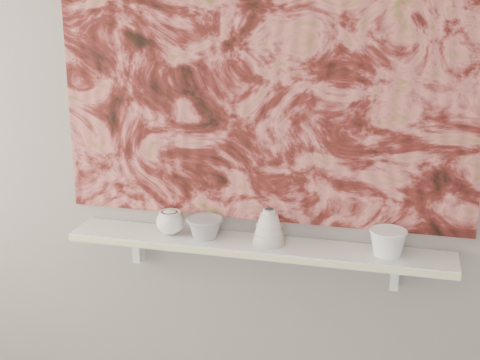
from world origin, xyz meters
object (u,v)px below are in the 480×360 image
(bowl_grey, at_px, (205,227))
(bell_vessel, at_px, (269,226))
(bowl_white, at_px, (388,242))
(shelf, at_px, (257,246))
(painting, at_px, (263,70))
(cup_cream, at_px, (170,222))

(bowl_grey, relative_size, bell_vessel, 1.04)
(bowl_grey, relative_size, bowl_white, 1.06)
(bowl_grey, bearing_deg, shelf, 0.00)
(painting, bearing_deg, shelf, -90.00)
(painting, relative_size, bell_vessel, 11.44)
(bell_vessel, xyz_separation_m, bowl_white, (0.42, 0.00, -0.02))
(shelf, distance_m, bowl_white, 0.46)
(bowl_grey, xyz_separation_m, bell_vessel, (0.24, 0.00, 0.03))
(cup_cream, height_order, bowl_white, same)
(painting, distance_m, bowl_grey, 0.61)
(bowl_grey, xyz_separation_m, cup_cream, (-0.13, 0.00, 0.01))
(painting, height_order, cup_cream, painting)
(shelf, distance_m, cup_cream, 0.34)
(shelf, xyz_separation_m, bowl_white, (0.46, 0.00, 0.06))
(cup_cream, bearing_deg, bell_vessel, 0.00)
(shelf, relative_size, painting, 0.93)
(painting, relative_size, bowl_grey, 10.97)
(cup_cream, bearing_deg, bowl_white, 0.00)
(painting, height_order, bowl_white, painting)
(bowl_grey, bearing_deg, cup_cream, 180.00)
(shelf, relative_size, bell_vessel, 10.68)
(bowl_grey, xyz_separation_m, bowl_white, (0.66, 0.00, 0.01))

